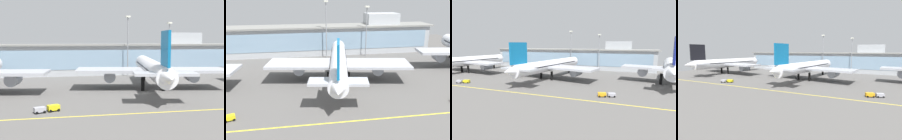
{
  "view_description": "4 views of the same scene",
  "coord_description": "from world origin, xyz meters",
  "views": [
    {
      "loc": [
        -24.96,
        -79.11,
        15.81
      ],
      "look_at": [
        -8.55,
        6.76,
        6.26
      ],
      "focal_mm": 45.5,
      "sensor_mm": 36.0,
      "label": 1
    },
    {
      "loc": [
        -10.1,
        -73.95,
        29.41
      ],
      "look_at": [
        4.28,
        7.75,
        3.41
      ],
      "focal_mm": 40.53,
      "sensor_mm": 36.0,
      "label": 2
    },
    {
      "loc": [
        41.62,
        -73.6,
        17.31
      ],
      "look_at": [
        9.38,
        11.67,
        3.79
      ],
      "focal_mm": 28.5,
      "sensor_mm": 36.0,
      "label": 3
    },
    {
      "loc": [
        31.97,
        -74.55,
        14.94
      ],
      "look_at": [
        -8.28,
        11.74,
        3.79
      ],
      "focal_mm": 26.58,
      "sensor_mm": 36.0,
      "label": 4
    }
  ],
  "objects": [
    {
      "name": "apron_light_mast_west",
      "position": [
        22.84,
        38.12,
        15.18
      ],
      "size": [
        1.8,
        1.8,
        23.12
      ],
      "color": "gray",
      "rests_on": "ground"
    },
    {
      "name": "fuel_tanker_truck",
      "position": [
        34.65,
        -15.85,
        0.79
      ],
      "size": [
        5.79,
        3.35,
        1.4
      ],
      "rotation": [
        0.0,
        0.0,
        3.47
      ],
      "color": "black",
      "rests_on": "ground"
    },
    {
      "name": "airliner_near_right",
      "position": [
        4.15,
        6.2,
        6.5
      ],
      "size": [
        48.9,
        58.32,
        17.83
      ],
      "rotation": [
        0.0,
        0.0,
        1.39
      ],
      "color": "black",
      "rests_on": "ground"
    },
    {
      "name": "baggage_tug_near",
      "position": [
        -27.49,
        -17.22,
        0.79
      ],
      "size": [
        5.77,
        3.51,
        1.4
      ],
      "rotation": [
        0.0,
        0.0,
        0.36
      ],
      "color": "black",
      "rests_on": "ground"
    },
    {
      "name": "terminal_building",
      "position": [
        1.64,
        47.35,
        7.33
      ],
      "size": [
        115.41,
        14.0,
        18.84
      ],
      "color": "#ADB2B7",
      "rests_on": "ground"
    },
    {
      "name": "ground_plane",
      "position": [
        0.0,
        0.0,
        0.0
      ],
      "size": [
        180.0,
        180.0,
        0.0
      ],
      "primitive_type": "plane",
      "color": "#5B5956"
    },
    {
      "name": "taxiway_centreline_stripe",
      "position": [
        0.0,
        -22.0,
        0.01
      ],
      "size": [
        144.0,
        0.5,
        0.01
      ],
      "primitive_type": "cube",
      "color": "yellow",
      "rests_on": "ground"
    },
    {
      "name": "airliner_near_left",
      "position": [
        -51.35,
        7.64,
        6.71
      ],
      "size": [
        48.17,
        54.85,
        18.38
      ],
      "rotation": [
        0.0,
        0.0,
        1.42
      ],
      "color": "black",
      "rests_on": "ground"
    },
    {
      "name": "apron_light_mast_centre",
      "position": [
        4.28,
        38.15,
        16.53
      ],
      "size": [
        1.8,
        1.8,
        25.58
      ],
      "color": "gray",
      "rests_on": "ground"
    }
  ]
}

